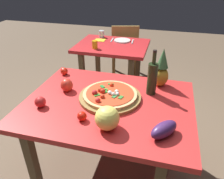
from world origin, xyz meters
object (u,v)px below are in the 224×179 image
Objects in this scene: bell_pepper at (67,85)px; fork_utensil at (112,40)px; display_table at (108,111)px; wine_bottle at (152,78)px; dining_chair at (124,48)px; dinner_plate at (122,40)px; drinking_glass_water at (101,34)px; background_table at (112,53)px; napkin_folded at (100,40)px; melon at (107,118)px; tomato_by_bottle at (82,116)px; tomato_beside_pepper at (64,71)px; knife_utensil at (132,42)px; pizza at (110,94)px; eggplant at (164,129)px; pizza_board at (110,97)px; drinking_glass_juice at (95,45)px; pineapple_left at (162,70)px; tomato_near_board at (40,102)px.

bell_pepper is 0.60× the size of fork_utensil.
wine_bottle is at bearing 35.01° from display_table.
dinner_plate is at bearing 81.98° from dining_chair.
fork_utensil is at bearing -29.26° from drinking_glass_water.
background_table is 6.44× the size of napkin_folded.
melon reaches higher than tomato_by_bottle.
melon is 0.87m from tomato_beside_pepper.
pizza is at bearing -91.22° from knife_utensil.
drinking_glass_water is (-0.96, 1.84, 0.00)m from eggplant.
eggplant is 2.17× the size of drinking_glass_water.
background_table is at bearing 104.26° from pizza_board.
dinner_plate is (0.05, -0.42, 0.25)m from dining_chair.
napkin_folded is (-0.00, 1.09, -0.03)m from tomato_beside_pepper.
knife_utensil is (0.40, 0.37, -0.04)m from drinking_glass_juice.
tomato_beside_pepper is (-0.15, 0.27, -0.02)m from bell_pepper.
pizza is (0.28, -1.85, 0.28)m from dining_chair.
pizza is at bearing -69.33° from napkin_folded.
pizza is at bearing -75.93° from background_table.
drinking_glass_juice reaches higher than fork_utensil.
background_table is at bearing 51.40° from drinking_glass_juice.
pizza_board is 0.48m from pineapple_left.
bell_pepper is at bearing 156.50° from eggplant.
fork_utensil is (-0.36, 1.43, -0.04)m from pizza.
melon is (0.35, -2.18, 0.32)m from dining_chair.
eggplant reaches higher than background_table.
bell_pepper reaches higher than drinking_glass_juice.
melon is 0.70× the size of dinner_plate.
pizza is 0.32m from tomato_by_bottle.
tomato_near_board is 1.68m from dinner_plate.
pizza_board is at bearing -69.15° from napkin_folded.
dining_chair is at bearing 112.26° from pineapple_left.
eggplant is 1.11× the size of fork_utensil.
dining_chair reaches higher than eggplant.
pizza is 2.27× the size of fork_utensil.
display_table is at bearing -70.92° from drinking_glass_water.
melon is 1.97m from drinking_glass_water.
display_table is 1.92m from dining_chair.
tomato_beside_pepper is at bearing -178.74° from pineapple_left.
bell_pepper is 0.31m from tomato_beside_pepper.
napkin_folded is at bearing -170.67° from dinner_plate.
knife_utensil is at bearing -12.42° from drinking_glass_water.
drinking_glass_juice is at bearing 96.40° from bell_pepper.
melon is at bearing -80.13° from fork_utensil.
drinking_glass_water reaches higher than tomato_near_board.
melon is 1.82m from fork_utensil.
dining_chair reaches higher than knife_utensil.
knife_utensil is at bearing 93.44° from pizza_board.
tomato_by_bottle is 0.66× the size of drinking_glass_juice.
display_table is at bearing -144.99° from wine_bottle.
drinking_glass_water is 0.21m from fork_utensil.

